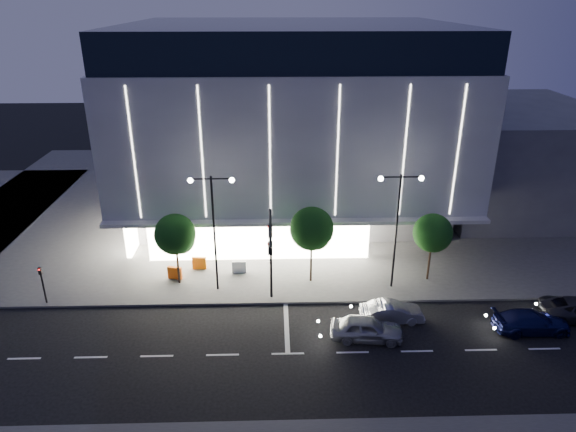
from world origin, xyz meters
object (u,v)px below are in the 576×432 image
at_px(street_lamp_east, 398,215).
at_px(car_second, 392,312).
at_px(tree_right, 433,235).
at_px(car_third, 532,322).
at_px(barrier_a, 175,273).
at_px(street_lamp_west, 213,217).
at_px(tree_left, 176,236).
at_px(barrier_d, 239,267).
at_px(ped_signal_far, 42,281).
at_px(barrier_c, 199,263).
at_px(car_lead, 367,328).
at_px(traffic_mast, 271,245).
at_px(tree_mid, 312,231).

relative_size(street_lamp_east, car_second, 2.14).
bearing_deg(tree_right, car_third, -53.48).
xyz_separation_m(car_second, barrier_a, (-15.51, 5.85, -0.04)).
relative_size(street_lamp_west, tree_left, 1.57).
bearing_deg(tree_right, street_lamp_east, -161.37).
relative_size(car_third, barrier_d, 4.48).
xyz_separation_m(street_lamp_east, car_third, (7.94, -5.62, -5.24)).
bearing_deg(car_third, street_lamp_west, 74.04).
relative_size(ped_signal_far, tree_right, 0.54).
distance_m(tree_left, tree_right, 19.00).
bearing_deg(barrier_d, barrier_c, 166.81).
height_order(car_lead, barrier_a, car_lead).
distance_m(traffic_mast, car_second, 9.31).
bearing_deg(car_lead, barrier_d, 51.53).
bearing_deg(tree_mid, ped_signal_far, -172.45).
xyz_separation_m(street_lamp_east, tree_right, (3.03, 1.02, -2.07)).
bearing_deg(tree_mid, street_lamp_west, -171.74).
relative_size(car_lead, car_third, 0.94).
relative_size(traffic_mast, tree_left, 1.24).
distance_m(traffic_mast, tree_left, 7.95).
bearing_deg(traffic_mast, barrier_c, 134.81).
height_order(ped_signal_far, barrier_d, ped_signal_far).
bearing_deg(barrier_c, tree_right, -2.73).
xyz_separation_m(car_lead, car_third, (10.89, 0.53, -0.07)).
xyz_separation_m(traffic_mast, barrier_a, (-7.43, 4.26, -4.38)).
relative_size(ped_signal_far, car_second, 0.71).
bearing_deg(barrier_a, car_second, -6.93).
relative_size(tree_right, barrier_d, 5.01).
bearing_deg(tree_right, barrier_d, 174.61).
distance_m(car_second, barrier_d, 12.53).
height_order(street_lamp_east, car_second, street_lamp_east).
xyz_separation_m(tree_left, barrier_c, (1.22, 2.10, -3.38)).
distance_m(tree_right, car_third, 8.85).
height_order(ped_signal_far, barrier_a, ped_signal_far).
relative_size(street_lamp_west, ped_signal_far, 3.00).
height_order(traffic_mast, street_lamp_west, street_lamp_west).
bearing_deg(street_lamp_east, ped_signal_far, -176.56).
bearing_deg(tree_right, street_lamp_west, -176.36).
bearing_deg(car_second, ped_signal_far, 81.65).
bearing_deg(car_lead, ped_signal_far, 84.46).
height_order(street_lamp_west, barrier_a, street_lamp_west).
bearing_deg(tree_left, barrier_d, 17.23).
bearing_deg(street_lamp_east, car_second, -102.19).
bearing_deg(tree_left, barrier_c, 59.81).
distance_m(ped_signal_far, tree_left, 9.61).
xyz_separation_m(street_lamp_west, barrier_d, (1.46, 2.39, -5.31)).
bearing_deg(barrier_a, car_third, -2.78).
bearing_deg(street_lamp_west, barrier_c, 119.23).
distance_m(car_lead, barrier_a, 15.55).
height_order(tree_mid, tree_right, tree_mid).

